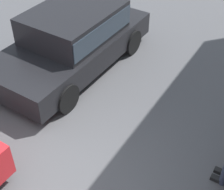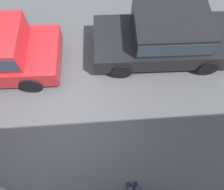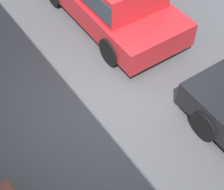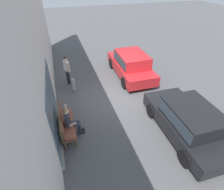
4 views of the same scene
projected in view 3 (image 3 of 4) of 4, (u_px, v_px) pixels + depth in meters
name	position (u px, v px, depth m)	size (l,w,h in m)	color
ground_plane	(108.00, 97.00, 7.31)	(60.00, 60.00, 0.00)	#4C4C4F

